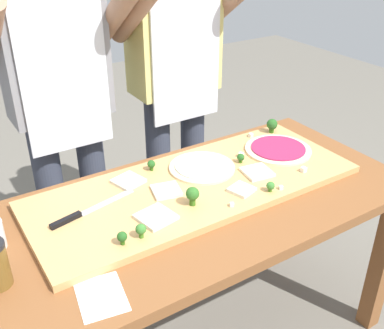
{
  "coord_description": "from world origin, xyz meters",
  "views": [
    {
      "loc": [
        -0.76,
        -1.15,
        1.66
      ],
      "look_at": [
        0.02,
        0.07,
        0.85
      ],
      "focal_mm": 43.38,
      "sensor_mm": 36.0,
      "label": 1
    }
  ],
  "objects_px": {
    "broccoli_floret_front_left": "(271,186)",
    "cheese_crumble_b": "(281,188)",
    "broccoli_floret_front_mid": "(193,194)",
    "broccoli_floret_back_left": "(141,230)",
    "cook_right": "(175,70)",
    "pizza_slice_near_left": "(128,181)",
    "cheese_crumble_e": "(232,205)",
    "prep_table": "(198,224)",
    "broccoli_floret_center_left": "(151,164)",
    "pizza_slice_far_right": "(256,172)",
    "cheese_crumble_f": "(304,170)",
    "pizza_slice_center": "(156,217)",
    "pizza_slice_far_left": "(242,190)",
    "cheese_crumble_a": "(241,155)",
    "broccoli_floret_back_right": "(122,237)",
    "recipe_note": "(101,296)",
    "cheese_crumble_d": "(251,135)",
    "pizza_slice_near_right": "(166,191)",
    "pizza_whole_beet_magenta": "(278,149)",
    "pizza_whole_white_garlic": "(202,167)",
    "broccoli_floret_back_mid": "(272,125)",
    "cook_left": "(60,92)",
    "broccoli_floret_front_right": "(241,158)",
    "chefs_knife": "(82,213)",
    "cheese_crumble_c": "(195,193)"
  },
  "relations": [
    {
      "from": "broccoli_floret_front_left",
      "to": "cheese_crumble_b",
      "type": "relative_size",
      "value": 2.85
    },
    {
      "from": "broccoli_floret_front_mid",
      "to": "broccoli_floret_back_left",
      "type": "xyz_separation_m",
      "value": [
        -0.23,
        -0.06,
        -0.01
      ]
    },
    {
      "from": "broccoli_floret_back_left",
      "to": "cook_right",
      "type": "height_order",
      "value": "cook_right"
    },
    {
      "from": "pizza_slice_near_left",
      "to": "cheese_crumble_e",
      "type": "bearing_deg",
      "value": -55.32
    },
    {
      "from": "prep_table",
      "to": "broccoli_floret_center_left",
      "type": "relative_size",
      "value": 37.01
    },
    {
      "from": "pizza_slice_far_right",
      "to": "pizza_slice_near_left",
      "type": "height_order",
      "value": "same"
    },
    {
      "from": "cheese_crumble_f",
      "to": "pizza_slice_center",
      "type": "bearing_deg",
      "value": 176.68
    },
    {
      "from": "broccoli_floret_center_left",
      "to": "cheese_crumble_e",
      "type": "relative_size",
      "value": 3.19
    },
    {
      "from": "broccoli_floret_back_left",
      "to": "pizza_slice_far_left",
      "type": "bearing_deg",
      "value": 5.97
    },
    {
      "from": "cheese_crumble_a",
      "to": "broccoli_floret_back_left",
      "type": "bearing_deg",
      "value": -156.7
    },
    {
      "from": "pizza_slice_center",
      "to": "broccoli_floret_back_right",
      "type": "xyz_separation_m",
      "value": [
        -0.15,
        -0.06,
        0.02
      ]
    },
    {
      "from": "recipe_note",
      "to": "cook_right",
      "type": "height_order",
      "value": "cook_right"
    },
    {
      "from": "cheese_crumble_d",
      "to": "cheese_crumble_a",
      "type": "bearing_deg",
      "value": -140.32
    },
    {
      "from": "broccoli_floret_front_left",
      "to": "recipe_note",
      "type": "bearing_deg",
      "value": -169.71
    },
    {
      "from": "pizza_slice_near_right",
      "to": "pizza_slice_near_left",
      "type": "height_order",
      "value": "same"
    },
    {
      "from": "pizza_slice_far_left",
      "to": "cheese_crumble_b",
      "type": "height_order",
      "value": "cheese_crumble_b"
    },
    {
      "from": "pizza_slice_far_left",
      "to": "recipe_note",
      "type": "relative_size",
      "value": 0.49
    },
    {
      "from": "pizza_whole_beet_magenta",
      "to": "pizza_slice_far_left",
      "type": "bearing_deg",
      "value": -152.57
    },
    {
      "from": "prep_table",
      "to": "pizza_whole_white_garlic",
      "type": "bearing_deg",
      "value": 52.07
    },
    {
      "from": "broccoli_floret_center_left",
      "to": "cheese_crumble_b",
      "type": "height_order",
      "value": "broccoli_floret_center_left"
    },
    {
      "from": "broccoli_floret_back_mid",
      "to": "cook_left",
      "type": "bearing_deg",
      "value": 154.16
    },
    {
      "from": "broccoli_floret_front_right",
      "to": "pizza_slice_center",
      "type": "bearing_deg",
      "value": -161.99
    },
    {
      "from": "pizza_slice_far_right",
      "to": "cheese_crumble_b",
      "type": "distance_m",
      "value": 0.14
    },
    {
      "from": "broccoli_floret_front_left",
      "to": "broccoli_floret_back_right",
      "type": "height_order",
      "value": "broccoli_floret_back_right"
    },
    {
      "from": "pizza_slice_far_left",
      "to": "cheese_crumble_e",
      "type": "distance_m",
      "value": 0.1
    },
    {
      "from": "broccoli_floret_front_right",
      "to": "cheese_crumble_a",
      "type": "bearing_deg",
      "value": 49.2
    },
    {
      "from": "pizza_whole_white_garlic",
      "to": "broccoli_floret_back_left",
      "type": "xyz_separation_m",
      "value": [
        -0.39,
        -0.25,
        0.02
      ]
    },
    {
      "from": "cheese_crumble_a",
      "to": "pizza_slice_near_right",
      "type": "bearing_deg",
      "value": -170.15
    },
    {
      "from": "broccoli_floret_back_mid",
      "to": "pizza_whole_beet_magenta",
      "type": "bearing_deg",
      "value": -122.33
    },
    {
      "from": "broccoli_floret_front_left",
      "to": "broccoli_floret_back_left",
      "type": "height_order",
      "value": "broccoli_floret_back_left"
    },
    {
      "from": "cheese_crumble_d",
      "to": "pizza_slice_center",
      "type": "bearing_deg",
      "value": -154.19
    },
    {
      "from": "broccoli_floret_back_mid",
      "to": "cheese_crumble_e",
      "type": "xyz_separation_m",
      "value": [
        -0.5,
        -0.37,
        -0.03
      ]
    },
    {
      "from": "pizza_slice_near_right",
      "to": "recipe_note",
      "type": "relative_size",
      "value": 0.6
    },
    {
      "from": "pizza_slice_far_right",
      "to": "broccoli_floret_front_right",
      "type": "distance_m",
      "value": 0.1
    },
    {
      "from": "recipe_note",
      "to": "cook_left",
      "type": "height_order",
      "value": "cook_left"
    },
    {
      "from": "pizza_slice_near_left",
      "to": "broccoli_floret_front_left",
      "type": "bearing_deg",
      "value": -39.38
    },
    {
      "from": "cheese_crumble_b",
      "to": "cheese_crumble_d",
      "type": "xyz_separation_m",
      "value": [
        0.18,
        0.4,
        0.0
      ]
    },
    {
      "from": "chefs_knife",
      "to": "pizza_whole_beet_magenta",
      "type": "relative_size",
      "value": 1.17
    },
    {
      "from": "chefs_knife",
      "to": "cook_left",
      "type": "height_order",
      "value": "cook_left"
    },
    {
      "from": "pizza_slice_near_right",
      "to": "broccoli_floret_back_right",
      "type": "distance_m",
      "value": 0.31
    },
    {
      "from": "cook_right",
      "to": "broccoli_floret_back_left",
      "type": "bearing_deg",
      "value": -127.27
    },
    {
      "from": "prep_table",
      "to": "broccoli_floret_back_mid",
      "type": "distance_m",
      "value": 0.63
    },
    {
      "from": "cheese_crumble_c",
      "to": "pizza_slice_far_right",
      "type": "bearing_deg",
      "value": 0.14
    },
    {
      "from": "broccoli_floret_front_mid",
      "to": "broccoli_floret_back_left",
      "type": "distance_m",
      "value": 0.24
    },
    {
      "from": "broccoli_floret_back_mid",
      "to": "pizza_whole_white_garlic",
      "type": "bearing_deg",
      "value": -166.52
    },
    {
      "from": "prep_table",
      "to": "pizza_slice_near_right",
      "type": "distance_m",
      "value": 0.18
    },
    {
      "from": "pizza_slice_near_right",
      "to": "cook_right",
      "type": "xyz_separation_m",
      "value": [
        0.38,
        0.57,
        0.22
      ]
    },
    {
      "from": "prep_table",
      "to": "cheese_crumble_d",
      "type": "xyz_separation_m",
      "value": [
        0.45,
        0.26,
        0.14
      ]
    },
    {
      "from": "broccoli_floret_back_right",
      "to": "broccoli_floret_front_mid",
      "type": "xyz_separation_m",
      "value": [
        0.29,
        0.06,
        0.02
      ]
    },
    {
      "from": "pizza_slice_far_left",
      "to": "cheese_crumble_f",
      "type": "bearing_deg",
      "value": -3.61
    }
  ]
}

